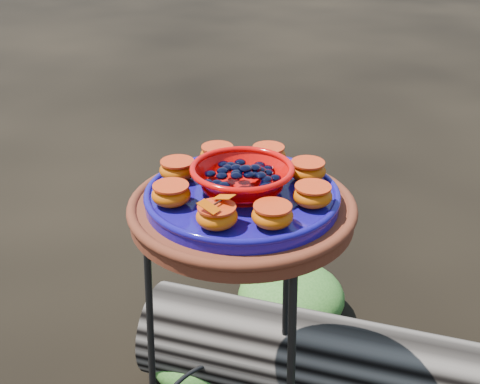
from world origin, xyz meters
The scene contains 17 objects.
plant_stand centered at (0.00, 0.00, 0.35)m, with size 0.44×0.44×0.70m, color black, non-canonical shape.
terracotta_saucer centered at (0.00, 0.00, 0.72)m, with size 0.44×0.44×0.04m, color maroon.
cobalt_plate centered at (0.00, 0.00, 0.75)m, with size 0.38×0.38×0.03m, color #0F095A.
red_bowl centered at (0.00, 0.00, 0.79)m, with size 0.19×0.19×0.05m, color red, non-canonical shape.
glass_gems centered at (0.00, 0.00, 0.83)m, with size 0.15×0.15×0.03m, color black, non-canonical shape.
orange_half_0 centered at (0.04, -0.14, 0.78)m, with size 0.07×0.07×0.04m, color #A73C05.
orange_half_1 centered at (0.12, -0.08, 0.78)m, with size 0.07×0.07×0.04m, color #A73C05.
orange_half_2 centered at (0.14, 0.02, 0.78)m, with size 0.07×0.07×0.04m, color #A73C05.
orange_half_3 centered at (0.08, 0.12, 0.78)m, with size 0.07×0.07×0.04m, color #A73C05.
orange_half_4 centered at (-0.02, 0.14, 0.78)m, with size 0.07×0.07×0.04m, color #A73C05.
orange_half_5 centered at (-0.12, 0.08, 0.78)m, with size 0.07×0.07×0.04m, color #A73C05.
orange_half_6 centered at (-0.14, -0.02, 0.78)m, with size 0.07×0.07×0.04m, color #A73C05.
orange_half_7 centered at (-0.08, -0.12, 0.78)m, with size 0.07×0.07×0.04m, color #A73C05.
butterfly centered at (0.04, -0.14, 0.81)m, with size 0.08×0.05×0.01m, color #C24200, non-canonical shape.
driftwood_log centered at (0.29, 0.34, 0.13)m, with size 1.43×0.38×0.27m, color black, non-canonical shape.
foliage_left centered at (-0.26, 0.19, 0.07)m, with size 0.30×0.30×0.15m, color #275B18.
foliage_back centered at (-0.17, 0.57, 0.09)m, with size 0.35×0.35×0.18m, color #275B18.
Camera 1 is at (0.56, -0.89, 1.30)m, focal length 45.00 mm.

